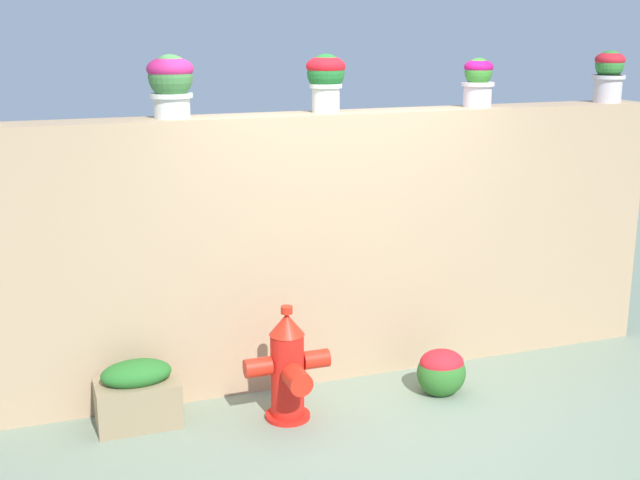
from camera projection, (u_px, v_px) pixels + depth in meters
The scene contains 9 objects.
ground_plane at pixel (391, 434), 5.58m from camera, with size 24.00×24.00×0.00m, color gray.
stone_wall at pixel (332, 247), 6.35m from camera, with size 5.45×0.36×2.05m, color tan.
potted_plant_1 at pixel (171, 81), 5.66m from camera, with size 0.32×0.32×0.43m.
potted_plant_2 at pixel (326, 76), 6.01m from camera, with size 0.29×0.29×0.42m.
potted_plant_3 at pixel (478, 79), 6.44m from camera, with size 0.26×0.26×0.38m.
potted_plant_4 at pixel (609, 73), 6.82m from camera, with size 0.27×0.27×0.42m.
fire_hydrant at pixel (288, 369), 5.70m from camera, with size 0.60×0.48×0.82m.
flower_bush_left at pixel (441, 370), 6.16m from camera, with size 0.37×0.34×0.36m.
planter_box at pixel (137, 395), 5.66m from camera, with size 0.56×0.34×0.47m.
Camera 1 is at (-2.18, -4.61, 2.67)m, focal length 46.47 mm.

